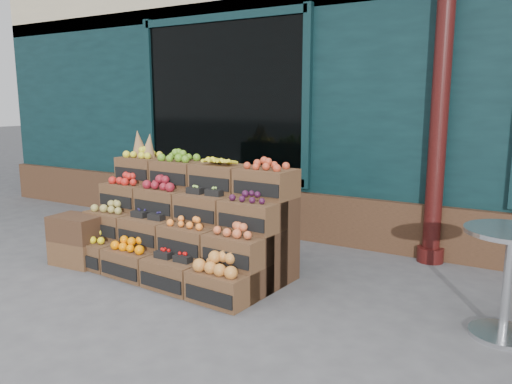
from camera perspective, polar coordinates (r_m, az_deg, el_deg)
The scene contains 6 objects.
ground at distance 4.41m, azimuth -2.48°, elevation -12.63°, with size 60.00×60.00×0.00m, color #4B4B4E.
shop_facade at distance 8.81m, azimuth 16.52°, elevation 14.37°, with size 12.00×6.24×4.80m.
crate_display at distance 5.19m, azimuth -8.19°, elevation -4.09°, with size 2.31×1.25×1.40m.
spare_crates at distance 5.66m, azimuth -19.75°, elevation -5.18°, with size 0.55×0.40×0.53m.
bistro_table at distance 4.09m, azimuth 26.88°, elevation -8.01°, with size 0.65×0.65×0.82m.
shopkeeper at distance 7.18m, azimuth -2.11°, elevation 3.83°, with size 0.66×0.43×1.81m, color #14461D.
Camera 1 is at (2.23, -3.39, 1.72)m, focal length 35.00 mm.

